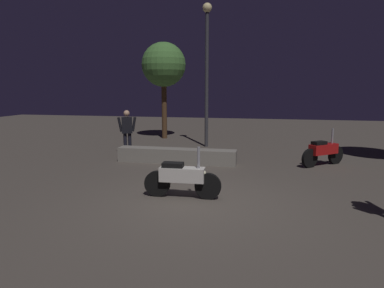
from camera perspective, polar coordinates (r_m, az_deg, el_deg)
The scene contains 7 objects.
ground_plane at distance 6.91m, azimuth 0.84°, elevation -10.04°, with size 40.00×40.00×0.00m, color #4C443D.
motorcycle_white_foreground at distance 7.13m, azimuth -1.71°, elevation -5.74°, with size 1.66×0.33×1.11m.
motorcycle_red_parked_left at distance 10.82m, azimuth 21.41°, elevation -1.18°, with size 1.35×1.13×1.11m.
person_bystander_far at distance 11.99m, azimuth -10.98°, elevation 2.61°, with size 0.64×0.36×1.56m.
streetlamp_near at distance 13.36m, azimuth 2.54°, elevation 14.30°, with size 0.36×0.36×5.49m.
tree_center_bg at distance 15.70m, azimuth -4.84°, elevation 13.16°, with size 2.00×2.00×4.38m.
planter_wall_low at distance 10.52m, azimuth -2.66°, elevation -2.00°, with size 3.74×0.50×0.45m.
Camera 1 is at (1.25, -6.40, 2.30)m, focal length 31.38 mm.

